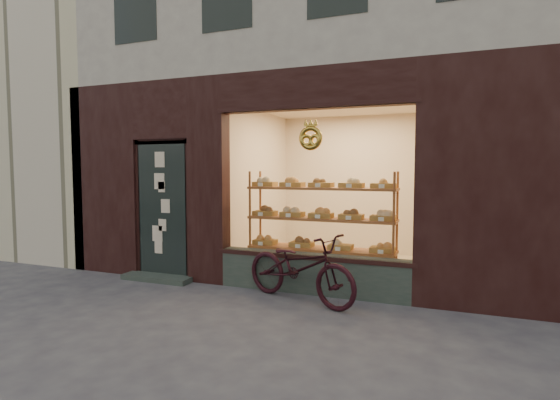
% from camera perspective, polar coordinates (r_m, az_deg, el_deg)
% --- Properties ---
extents(ground, '(90.00, 90.00, 0.00)m').
position_cam_1_polar(ground, '(4.60, -9.84, -18.14)').
color(ground, '#3B3A42').
extents(neighbor_left, '(12.00, 7.00, 9.00)m').
position_cam_1_polar(neighbor_left, '(15.20, -31.27, 13.98)').
color(neighbor_left, beige).
rests_on(neighbor_left, ground).
extents(display_shelf, '(2.20, 0.45, 1.70)m').
position_cam_1_polar(display_shelf, '(6.49, 5.38, -3.47)').
color(display_shelf, brown).
rests_on(display_shelf, ground).
extents(bicycle, '(1.84, 1.16, 0.91)m').
position_cam_1_polar(bicycle, '(5.77, 2.60, -8.74)').
color(bicycle, black).
rests_on(bicycle, ground).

